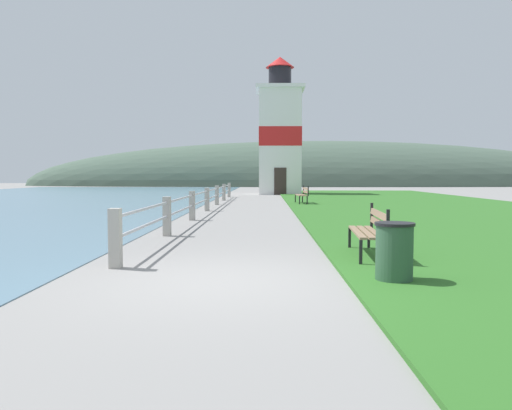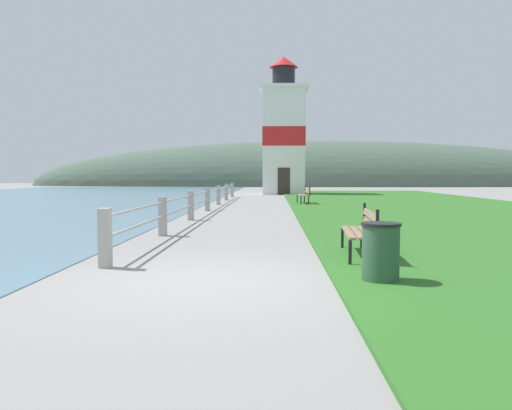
{
  "view_description": "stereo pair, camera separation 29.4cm",
  "coord_description": "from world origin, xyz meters",
  "px_view_note": "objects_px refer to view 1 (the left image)",
  "views": [
    {
      "loc": [
        0.68,
        -6.84,
        1.49
      ],
      "look_at": [
        0.33,
        12.64,
        0.3
      ],
      "focal_mm": 35.0,
      "sensor_mm": 36.0,
      "label": 1
    },
    {
      "loc": [
        0.98,
        -6.83,
        1.49
      ],
      "look_at": [
        0.33,
        12.64,
        0.3
      ],
      "focal_mm": 35.0,
      "sensor_mm": 36.0,
      "label": 2
    }
  ],
  "objects_px": {
    "lighthouse": "(280,135)",
    "trash_bin": "(394,253)",
    "park_bench_midway": "(303,194)",
    "park_bench_near": "(371,228)"
  },
  "relations": [
    {
      "from": "park_bench_near",
      "to": "park_bench_midway",
      "type": "bearing_deg",
      "value": -85.95
    },
    {
      "from": "park_bench_near",
      "to": "park_bench_midway",
      "type": "height_order",
      "value": "same"
    },
    {
      "from": "park_bench_midway",
      "to": "trash_bin",
      "type": "height_order",
      "value": "park_bench_midway"
    },
    {
      "from": "park_bench_near",
      "to": "trash_bin",
      "type": "distance_m",
      "value": 2.07
    },
    {
      "from": "park_bench_near",
      "to": "trash_bin",
      "type": "height_order",
      "value": "park_bench_near"
    },
    {
      "from": "park_bench_midway",
      "to": "lighthouse",
      "type": "relative_size",
      "value": 0.17
    },
    {
      "from": "park_bench_near",
      "to": "lighthouse",
      "type": "relative_size",
      "value": 0.18
    },
    {
      "from": "trash_bin",
      "to": "lighthouse",
      "type": "bearing_deg",
      "value": 91.17
    },
    {
      "from": "park_bench_near",
      "to": "trash_bin",
      "type": "relative_size",
      "value": 2.27
    },
    {
      "from": "lighthouse",
      "to": "trash_bin",
      "type": "height_order",
      "value": "lighthouse"
    }
  ]
}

